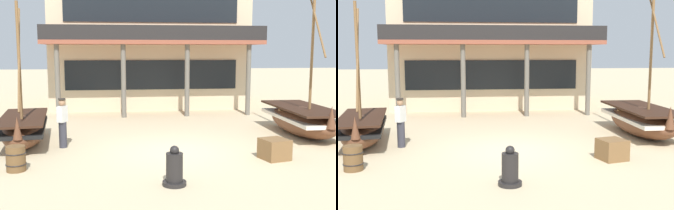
% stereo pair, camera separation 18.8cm
% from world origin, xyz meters
% --- Properties ---
extents(ground_plane, '(120.00, 120.00, 0.00)m').
position_xyz_m(ground_plane, '(0.00, 0.00, 0.00)').
color(ground_plane, '#CCB78E').
extents(fishing_boat_near_left, '(2.00, 4.31, 4.87)m').
position_xyz_m(fishing_boat_near_left, '(-5.00, 1.63, 0.56)').
color(fishing_boat_near_left, brown).
rests_on(fishing_boat_near_left, ground).
extents(fishing_boat_centre_large, '(1.81, 4.68, 6.34)m').
position_xyz_m(fishing_boat_centre_large, '(5.39, 2.01, 0.62)').
color(fishing_boat_centre_large, brown).
rests_on(fishing_boat_centre_large, ground).
extents(fisherman_by_hull, '(0.35, 0.42, 1.68)m').
position_xyz_m(fisherman_by_hull, '(-3.59, 1.01, 0.83)').
color(fisherman_by_hull, '#33333D').
rests_on(fisherman_by_hull, ground).
extents(capstan_winch, '(0.59, 0.59, 0.99)m').
position_xyz_m(capstan_winch, '(-0.37, -3.32, 0.40)').
color(capstan_winch, black).
rests_on(capstan_winch, ground).
extents(wooden_barrel, '(0.56, 0.56, 0.70)m').
position_xyz_m(wooden_barrel, '(-4.50, -1.63, 0.35)').
color(wooden_barrel, brown).
rests_on(wooden_barrel, ground).
extents(cargo_crate, '(0.91, 0.91, 0.63)m').
position_xyz_m(cargo_crate, '(2.96, -1.31, 0.31)').
color(cargo_crate, brown).
rests_on(cargo_crate, ground).
extents(harbor_building_main, '(11.43, 9.17, 11.01)m').
position_xyz_m(harbor_building_main, '(0.13, 12.37, 5.50)').
color(harbor_building_main, beige).
rests_on(harbor_building_main, ground).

